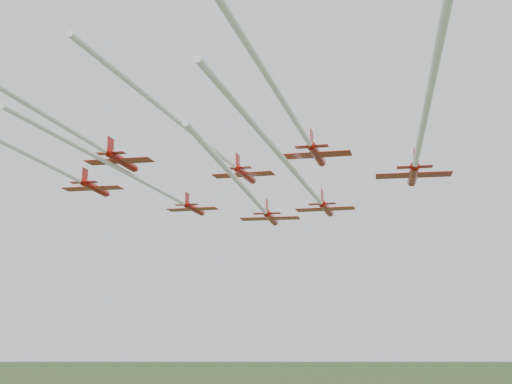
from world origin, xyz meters
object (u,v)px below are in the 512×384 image
at_px(jet_row3_mid, 216,151).
at_px(jet_row3_right, 419,144).
at_px(jet_row4_left, 53,119).
at_px(jet_row2_right, 305,184).
at_px(jet_row3_left, 52,167).
at_px(jet_row4_right, 298,125).
at_px(jet_lead, 256,202).
at_px(jet_row2_left, 159,190).

relative_size(jet_row3_mid, jet_row3_right, 0.87).
bearing_deg(jet_row4_left, jet_row2_right, 50.44).
height_order(jet_row3_left, jet_row4_right, jet_row3_left).
xyz_separation_m(jet_lead, jet_row3_right, (28.68, -18.89, 0.55)).
xyz_separation_m(jet_row2_right, jet_row3_left, (-28.69, -12.89, 2.58)).
distance_m(jet_row2_right, jet_row3_left, 31.56).
relative_size(jet_lead, jet_row3_left, 1.10).
xyz_separation_m(jet_row2_left, jet_row2_right, (21.67, -0.23, -1.39)).
bearing_deg(jet_row4_left, jet_row3_mid, 58.08).
distance_m(jet_row2_left, jet_row2_right, 21.72).
bearing_deg(jet_row3_right, jet_row4_right, -141.68).
relative_size(jet_row3_mid, jet_row4_right, 1.08).
bearing_deg(jet_lead, jet_row3_right, -50.58).
bearing_deg(jet_row3_right, jet_row4_left, -158.91).
height_order(jet_lead, jet_row2_right, jet_lead).
bearing_deg(jet_row2_left, jet_row3_mid, -46.22).
bearing_deg(jet_row3_right, jet_row2_left, 153.08).
height_order(jet_row4_left, jet_row4_right, jet_row4_left).
relative_size(jet_row2_left, jet_row4_left, 0.94).
distance_m(jet_lead, jet_row3_right, 34.35).
relative_size(jet_row4_left, jet_row4_right, 1.26).
bearing_deg(jet_row2_right, jet_row3_mid, -141.53).
distance_m(jet_row3_left, jet_row3_mid, 21.67).
distance_m(jet_lead, jet_row2_left, 15.10).
bearing_deg(jet_row2_left, jet_row3_left, -131.12).
relative_size(jet_lead, jet_row4_right, 1.23).
bearing_deg(jet_row2_right, jet_row3_right, -34.62).
height_order(jet_row2_right, jet_row3_right, jet_row3_right).
bearing_deg(jet_row3_right, jet_row3_mid, 170.12).
bearing_deg(jet_row3_left, jet_row3_mid, -6.27).
distance_m(jet_row2_left, jet_row4_left, 30.54).
xyz_separation_m(jet_row3_left, jet_row3_mid, (21.34, 3.73, 0.32)).
bearing_deg(jet_row3_left, jet_row4_left, -63.47).
relative_size(jet_row2_left, jet_row3_mid, 1.10).
distance_m(jet_row3_mid, jet_row3_right, 23.20).
relative_size(jet_row3_mid, jet_row4_left, 0.85).
bearing_deg(jet_row4_left, jet_row3_right, 23.53).
height_order(jet_row3_mid, jet_row4_right, jet_row3_mid).
xyz_separation_m(jet_row2_left, jet_row4_right, (28.80, -18.81, 0.07)).
xyz_separation_m(jet_lead, jet_row3_mid, (5.69, -21.78, 1.81)).
height_order(jet_row3_right, jet_row4_left, jet_row4_left).
bearing_deg(jet_row3_mid, jet_row4_left, -119.34).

